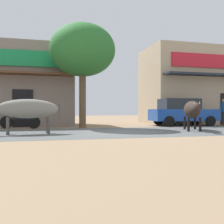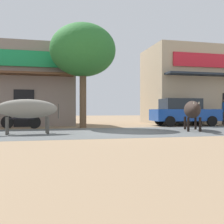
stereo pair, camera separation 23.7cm
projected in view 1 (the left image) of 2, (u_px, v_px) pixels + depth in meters
The scene contains 10 objects.
ground at pixel (125, 132), 11.45m from camera, with size 80.00×80.00×0.00m, color #917658.
asphalt_road at pixel (125, 132), 11.45m from camera, with size 72.00×5.34×0.00m, color #515455.
storefront_left_cafe at pixel (8, 86), 16.57m from camera, with size 7.90×5.06×4.93m.
storefront_right_club at pixel (195, 87), 19.83m from camera, with size 7.49×5.06×5.44m.
roadside_tree at pixel (82, 51), 14.15m from camera, with size 3.50×3.50×5.55m.
parked_hatchback_car at pixel (182, 112), 16.27m from camera, with size 4.08×2.14×1.64m.
parked_motorcycle at pixel (21, 119), 13.41m from camera, with size 2.00×0.60×1.07m.
cow_near_brown at pixel (27, 109), 10.27m from camera, with size 2.90×0.91×1.36m.
cow_far_dark at pixel (192, 110), 12.21m from camera, with size 1.58×2.79×1.36m.
pedestrian_by_shop at pixel (224, 110), 16.41m from camera, with size 0.30×0.61×1.65m.
Camera 1 is at (-3.37, -10.95, 0.90)m, focal length 42.59 mm.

